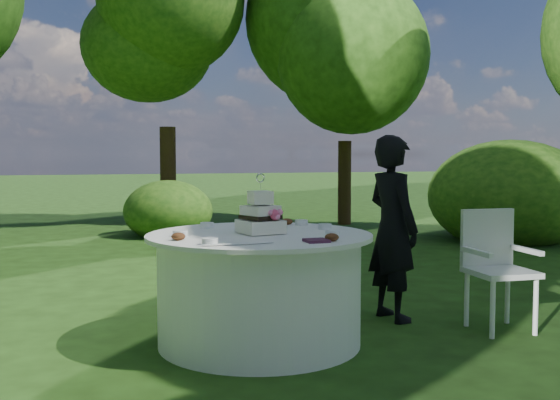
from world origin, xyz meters
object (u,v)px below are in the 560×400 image
object	(u,v)px
napkins	(316,241)
guest	(393,228)
chair	(495,260)
table	(259,288)
cake	(261,217)

from	to	relation	value
napkins	guest	bearing A→B (deg)	40.96
guest	chair	world-z (taller)	guest
table	chair	size ratio (longest dim) A/B	1.74
napkins	chair	bearing A→B (deg)	12.98
napkins	table	bearing A→B (deg)	112.62
napkins	cake	world-z (taller)	cake
table	cake	distance (m)	0.50
guest	cake	world-z (taller)	guest
napkins	table	world-z (taller)	napkins
guest	chair	bearing A→B (deg)	-136.73
table	cake	world-z (taller)	cake
table	chair	distance (m)	1.82
chair	table	bearing A→B (deg)	174.98
guest	table	distance (m)	1.29
napkins	cake	size ratio (longest dim) A/B	0.34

